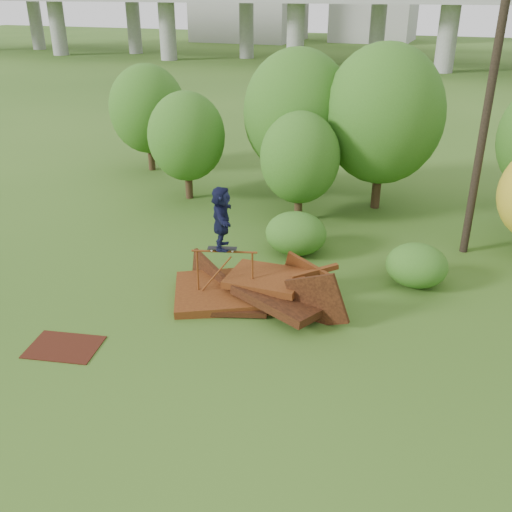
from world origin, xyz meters
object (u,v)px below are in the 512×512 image
(skater, at_px, (221,218))
(flat_plate, at_px, (64,347))
(utility_pole, at_px, (488,106))
(scrap_pile, at_px, (255,291))

(skater, distance_m, flat_plate, 5.60)
(skater, xyz_separation_m, utility_pole, (6.73, 6.49, 2.53))
(scrap_pile, height_order, skater, skater)
(scrap_pile, relative_size, flat_plate, 3.17)
(utility_pole, bearing_deg, skater, -136.06)
(skater, relative_size, utility_pole, 0.18)
(skater, bearing_deg, scrap_pile, -93.70)
(skater, height_order, flat_plate, skater)
(scrap_pile, bearing_deg, flat_plate, -132.18)
(skater, bearing_deg, utility_pole, -69.14)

